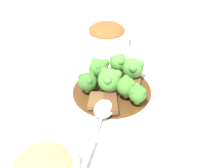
{
  "coord_description": "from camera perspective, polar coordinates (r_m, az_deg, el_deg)",
  "views": [
    {
      "loc": [
        -0.38,
        0.34,
        0.44
      ],
      "look_at": [
        0.0,
        0.0,
        0.03
      ],
      "focal_mm": 50.0,
      "sensor_mm": 36.0,
      "label": 1
    }
  ],
  "objects": [
    {
      "name": "broccoli_floret_6",
      "position": [
        0.64,
        -0.35,
        0.71
      ],
      "size": [
        0.05,
        0.05,
        0.05
      ],
      "color": "#8EB756",
      "rests_on": "main_plate"
    },
    {
      "name": "broccoli_floret_3",
      "position": [
        0.67,
        -2.2,
        3.06
      ],
      "size": [
        0.04,
        0.04,
        0.05
      ],
      "color": "#8EB756",
      "rests_on": "main_plate"
    },
    {
      "name": "beef_strip_1",
      "position": [
        0.62,
        -0.24,
        -3.58
      ],
      "size": [
        0.06,
        0.06,
        0.01
      ],
      "color": "#56331E",
      "rests_on": "main_plate"
    },
    {
      "name": "broccoli_floret_5",
      "position": [
        0.63,
        2.64,
        -0.39
      ],
      "size": [
        0.04,
        0.04,
        0.05
      ],
      "color": "#8EB756",
      "rests_on": "main_plate"
    },
    {
      "name": "side_bowl_kimchi",
      "position": [
        0.83,
        -0.97,
        8.9
      ],
      "size": [
        0.12,
        0.12,
        0.06
      ],
      "color": "white",
      "rests_on": "ground_plane"
    },
    {
      "name": "beef_strip_2",
      "position": [
        0.63,
        -2.85,
        -3.1
      ],
      "size": [
        0.05,
        0.06,
        0.01
      ],
      "color": "brown",
      "rests_on": "main_plate"
    },
    {
      "name": "ground_plane",
      "position": [
        0.67,
        -0.0,
        -2.26
      ],
      "size": [
        4.0,
        4.0,
        0.0
      ],
      "primitive_type": "plane",
      "color": "silver"
    },
    {
      "name": "broccoli_floret_2",
      "position": [
        0.61,
        4.68,
        -1.73
      ],
      "size": [
        0.04,
        0.04,
        0.04
      ],
      "color": "#8EB756",
      "rests_on": "main_plate"
    },
    {
      "name": "serving_spoon",
      "position": [
        0.59,
        -1.88,
        -5.7
      ],
      "size": [
        0.13,
        0.18,
        0.01
      ],
      "color": "#B7B7BC",
      "rests_on": "main_plate"
    },
    {
      "name": "sauce_dish",
      "position": [
        0.64,
        19.48,
        -6.61
      ],
      "size": [
        0.08,
        0.08,
        0.01
      ],
      "color": "white",
      "rests_on": "ground_plane"
    },
    {
      "name": "beef_strip_0",
      "position": [
        0.66,
        3.45,
        -0.44
      ],
      "size": [
        0.07,
        0.07,
        0.01
      ],
      "color": "brown",
      "rests_on": "main_plate"
    },
    {
      "name": "broccoli_floret_0",
      "position": [
        0.67,
        4.09,
        2.78
      ],
      "size": [
        0.05,
        0.05,
        0.05
      ],
      "color": "#8EB756",
      "rests_on": "main_plate"
    },
    {
      "name": "broccoli_floret_4",
      "position": [
        0.69,
        1.18,
        3.89
      ],
      "size": [
        0.04,
        0.04,
        0.05
      ],
      "color": "#8EB756",
      "rests_on": "main_plate"
    },
    {
      "name": "broccoli_floret_1",
      "position": [
        0.64,
        -4.51,
        0.51
      ],
      "size": [
        0.04,
        0.04,
        0.04
      ],
      "color": "#7FA84C",
      "rests_on": "main_plate"
    },
    {
      "name": "main_plate",
      "position": [
        0.67,
        -0.0,
        -1.61
      ],
      "size": [
        0.27,
        0.27,
        0.02
      ],
      "color": "white",
      "rests_on": "ground_plane"
    }
  ]
}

